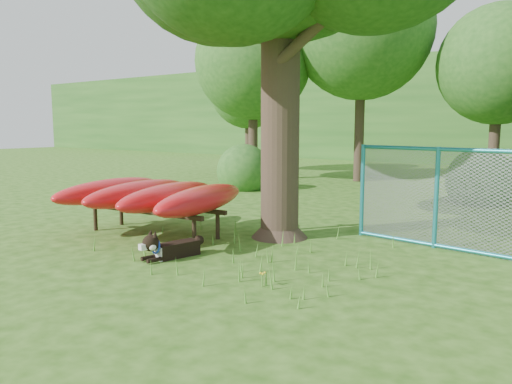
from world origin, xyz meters
The scene contains 12 objects.
ground centered at (0.00, 0.00, 0.00)m, with size 80.00×80.00×0.00m, color #265210.
wooden_post centered at (-0.45, 2.55, 0.69)m, with size 0.36×0.14×1.31m.
kayak_rack centered at (-2.12, 0.99, 0.78)m, with size 3.62×3.21×1.02m.
husky_dog centered at (-0.59, -0.08, 0.18)m, with size 0.46×1.12×0.51m.
fence_section centered at (2.59, 3.18, 0.88)m, with size 2.99×0.44×2.92m.
wildflower_clump centered at (1.43, -0.31, 0.16)m, with size 0.09×0.09×0.20m.
bg_tree_a centered at (-6.50, 10.00, 4.48)m, with size 4.40×4.40×6.70m.
bg_tree_b centered at (-3.00, 12.00, 5.61)m, with size 5.20×5.20×8.22m.
bg_tree_c centered at (1.50, 13.00, 4.11)m, with size 4.00×4.00×6.12m.
bg_tree_f centered at (-9.00, 13.00, 3.73)m, with size 3.60×3.60×5.55m.
shrub_left centered at (-5.00, 7.50, 0.00)m, with size 1.80×1.80×1.80m, color #26591C.
shrub_mid centered at (2.00, 9.00, 0.00)m, with size 1.80×1.80×1.80m, color #26591C.
Camera 1 is at (5.17, -5.46, 2.12)m, focal length 35.00 mm.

